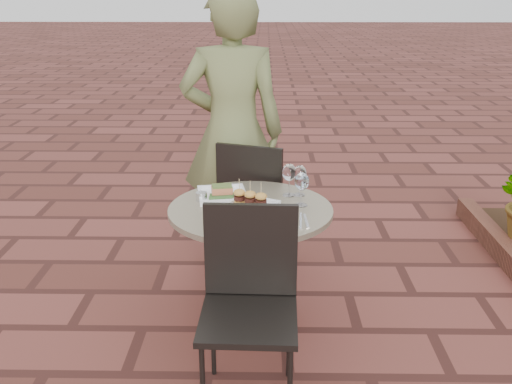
{
  "coord_description": "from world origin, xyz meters",
  "views": [
    {
      "loc": [
        -0.13,
        -2.82,
        1.87
      ],
      "look_at": [
        -0.17,
        0.07,
        0.82
      ],
      "focal_mm": 40.0,
      "sensor_mm": 36.0,
      "label": 1
    }
  ],
  "objects_px": {
    "chair_far": "(255,197)",
    "plate_sliders": "(250,203)",
    "diner": "(232,133)",
    "chair_near": "(250,289)",
    "plate_salmon": "(222,194)",
    "plate_tuna": "(269,217)",
    "cafe_table": "(251,248)"
  },
  "relations": [
    {
      "from": "chair_near",
      "to": "plate_salmon",
      "type": "height_order",
      "value": "chair_near"
    },
    {
      "from": "chair_near",
      "to": "plate_sliders",
      "type": "distance_m",
      "value": 0.59
    },
    {
      "from": "plate_salmon",
      "to": "chair_near",
      "type": "bearing_deg",
      "value": -76.38
    },
    {
      "from": "cafe_table",
      "to": "chair_near",
      "type": "relative_size",
      "value": 0.97
    },
    {
      "from": "cafe_table",
      "to": "plate_tuna",
      "type": "bearing_deg",
      "value": -58.61
    },
    {
      "from": "chair_far",
      "to": "chair_near",
      "type": "height_order",
      "value": "same"
    },
    {
      "from": "chair_near",
      "to": "plate_tuna",
      "type": "relative_size",
      "value": 3.21
    },
    {
      "from": "chair_near",
      "to": "plate_salmon",
      "type": "xyz_separation_m",
      "value": [
        -0.18,
        0.73,
        0.2
      ]
    },
    {
      "from": "chair_far",
      "to": "plate_salmon",
      "type": "distance_m",
      "value": 0.56
    },
    {
      "from": "chair_near",
      "to": "plate_salmon",
      "type": "bearing_deg",
      "value": 105.38
    },
    {
      "from": "plate_salmon",
      "to": "plate_sliders",
      "type": "relative_size",
      "value": 0.92
    },
    {
      "from": "cafe_table",
      "to": "plate_sliders",
      "type": "bearing_deg",
      "value": -92.37
    },
    {
      "from": "chair_near",
      "to": "diner",
      "type": "relative_size",
      "value": 0.49
    },
    {
      "from": "chair_far",
      "to": "plate_sliders",
      "type": "distance_m",
      "value": 0.71
    },
    {
      "from": "cafe_table",
      "to": "plate_salmon",
      "type": "height_order",
      "value": "plate_salmon"
    },
    {
      "from": "plate_sliders",
      "to": "chair_near",
      "type": "bearing_deg",
      "value": -88.83
    },
    {
      "from": "diner",
      "to": "plate_sliders",
      "type": "xyz_separation_m",
      "value": [
        0.14,
        -0.83,
        -0.18
      ]
    },
    {
      "from": "cafe_table",
      "to": "plate_sliders",
      "type": "relative_size",
      "value": 2.66
    },
    {
      "from": "plate_sliders",
      "to": "diner",
      "type": "bearing_deg",
      "value": 99.53
    },
    {
      "from": "chair_far",
      "to": "plate_tuna",
      "type": "bearing_deg",
      "value": 114.55
    },
    {
      "from": "cafe_table",
      "to": "chair_near",
      "type": "bearing_deg",
      "value": -89.0
    },
    {
      "from": "plate_sliders",
      "to": "plate_tuna",
      "type": "xyz_separation_m",
      "value": [
        0.1,
        -0.14,
        -0.02
      ]
    },
    {
      "from": "chair_far",
      "to": "diner",
      "type": "distance_m",
      "value": 0.45
    },
    {
      "from": "chair_far",
      "to": "plate_salmon",
      "type": "xyz_separation_m",
      "value": [
        -0.18,
        -0.49,
        0.2
      ]
    },
    {
      "from": "chair_far",
      "to": "plate_tuna",
      "type": "xyz_separation_m",
      "value": [
        0.09,
        -0.81,
        0.19
      ]
    },
    {
      "from": "plate_sliders",
      "to": "plate_tuna",
      "type": "relative_size",
      "value": 1.17
    },
    {
      "from": "chair_near",
      "to": "diner",
      "type": "height_order",
      "value": "diner"
    },
    {
      "from": "plate_salmon",
      "to": "plate_tuna",
      "type": "relative_size",
      "value": 1.07
    },
    {
      "from": "cafe_table",
      "to": "chair_far",
      "type": "bearing_deg",
      "value": 89.14
    },
    {
      "from": "chair_far",
      "to": "diner",
      "type": "height_order",
      "value": "diner"
    },
    {
      "from": "diner",
      "to": "plate_salmon",
      "type": "distance_m",
      "value": 0.68
    },
    {
      "from": "diner",
      "to": "plate_tuna",
      "type": "bearing_deg",
      "value": 103.29
    }
  ]
}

